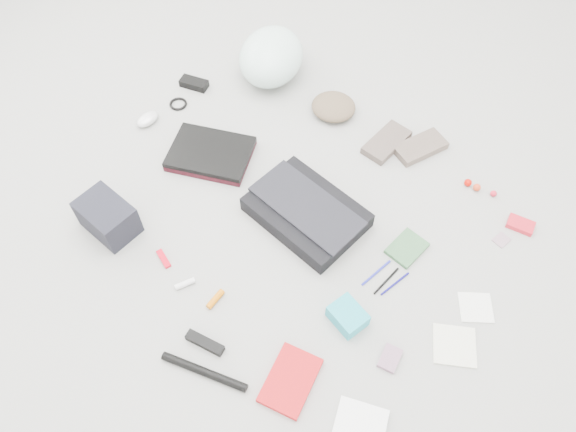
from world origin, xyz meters
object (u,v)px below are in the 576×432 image
Objects in this scene: camera_bag at (108,217)px; book_red at (290,380)px; laptop at (210,152)px; accordion_wallet at (348,316)px; bike_helmet at (271,57)px; messenger_bag at (306,212)px.

camera_bag reaches higher than book_red.
book_red is at bearing -0.15° from camera_bag.
camera_bag reaches higher than laptop.
book_red is (0.81, -0.49, -0.02)m from laptop.
accordion_wallet is at bearing 73.13° from book_red.
laptop is 2.71× the size of accordion_wallet.
camera_bag is at bearing -109.69° from bike_helmet.
bike_helmet is 1.68× the size of book_red.
camera_bag is 0.98× the size of book_red.
laptop is 0.92× the size of bike_helmet.
messenger_bag is at bearing -64.39° from bike_helmet.
camera_bag reaches higher than messenger_bag.
messenger_bag reaches higher than book_red.
book_red is at bearing -79.92° from accordion_wallet.
bike_helmet reaches higher than accordion_wallet.
accordion_wallet is at bearing -61.94° from bike_helmet.
bike_helmet is 1.71× the size of camera_bag.
camera_bag is 1.72× the size of accordion_wallet.
bike_helmet is 0.98m from camera_bag.
messenger_bag is 1.28× the size of laptop.
accordion_wallet is (0.35, -0.23, -0.00)m from messenger_bag.
bike_helmet reaches higher than book_red.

